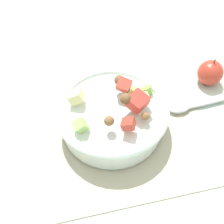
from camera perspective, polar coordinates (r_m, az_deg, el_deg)
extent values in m
plane|color=silver|center=(0.65, -0.80, -3.63)|extent=(2.40, 2.40, 0.00)
cube|color=#BCB299|center=(0.65, -0.80, -3.48)|extent=(0.46, 0.38, 0.01)
cylinder|color=white|center=(0.63, 0.00, -1.04)|extent=(0.23, 0.23, 0.06)
torus|color=white|center=(0.60, 0.00, 0.72)|extent=(0.25, 0.25, 0.02)
sphere|color=brown|center=(0.57, 6.87, -0.88)|extent=(0.02, 0.02, 0.02)
cube|color=#BC3828|center=(0.60, 2.50, 5.55)|extent=(0.04, 0.04, 0.03)
cube|color=#A3CC6B|center=(0.56, -6.47, -2.78)|extent=(0.04, 0.03, 0.04)
sphere|color=brown|center=(0.61, 1.52, 6.55)|extent=(0.03, 0.04, 0.04)
sphere|color=brown|center=(0.57, 2.81, 2.73)|extent=(0.03, 0.03, 0.03)
cube|color=beige|center=(0.59, 6.47, 2.54)|extent=(0.03, 0.03, 0.03)
cube|color=#93C160|center=(0.59, 4.37, 3.93)|extent=(0.03, 0.03, 0.03)
cube|color=#8CB74C|center=(0.63, 7.13, 4.37)|extent=(0.03, 0.03, 0.03)
cube|color=beige|center=(0.60, -7.42, 3.12)|extent=(0.04, 0.03, 0.04)
sphere|color=brown|center=(0.55, -0.61, -1.84)|extent=(0.03, 0.02, 0.03)
cube|color=#BC3828|center=(0.55, 3.37, -2.47)|extent=(0.04, 0.03, 0.03)
cube|color=red|center=(0.58, 5.26, 2.23)|extent=(0.05, 0.05, 0.03)
ellipsoid|color=#B7B7BC|center=(0.70, 13.65, 0.96)|extent=(0.06, 0.04, 0.01)
cube|color=#B7B7BC|center=(0.74, 20.43, 2.42)|extent=(0.16, 0.03, 0.01)
sphere|color=#BC3828|center=(0.77, 19.54, 7.61)|extent=(0.07, 0.07, 0.07)
cylinder|color=brown|center=(0.75, 20.34, 9.75)|extent=(0.00, 0.00, 0.01)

